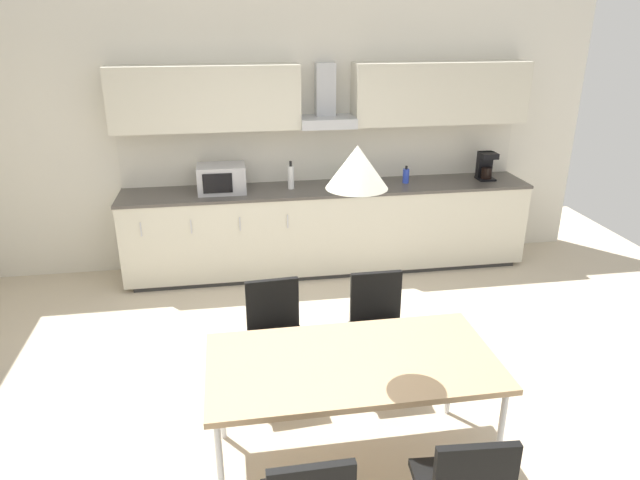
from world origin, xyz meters
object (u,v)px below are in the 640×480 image
(coffee_maker, at_px, (486,166))
(dining_table, at_px, (352,366))
(pendant_lamp, at_px, (357,167))
(bottle_white, at_px, (291,177))
(chair_far_right, at_px, (378,320))
(bottle_blue, at_px, (406,176))
(bottle_green, at_px, (346,176))
(chair_far_left, at_px, (275,329))
(microwave, at_px, (222,179))

(coffee_maker, distance_m, dining_table, 3.67)
(pendant_lamp, bearing_deg, coffee_maker, 54.28)
(bottle_white, xyz_separation_m, chair_far_right, (0.39, -2.13, -0.52))
(bottle_blue, relative_size, pendant_lamp, 0.58)
(coffee_maker, distance_m, bottle_green, 1.57)
(bottle_blue, relative_size, chair_far_left, 0.21)
(microwave, distance_m, bottle_blue, 1.95)
(dining_table, distance_m, chair_far_left, 0.91)
(bottle_green, relative_size, dining_table, 0.17)
(bottle_white, height_order, chair_far_right, bottle_white)
(microwave, xyz_separation_m, dining_table, (0.72, -2.94, -0.35))
(microwave, xyz_separation_m, bottle_blue, (1.95, 0.02, -0.06))
(coffee_maker, bearing_deg, pendant_lamp, -125.72)
(bottle_green, height_order, bottle_white, bottle_white)
(microwave, bearing_deg, dining_table, -76.29)
(coffee_maker, relative_size, dining_table, 0.18)
(microwave, bearing_deg, coffee_maker, 0.53)
(bottle_green, relative_size, chair_far_left, 0.32)
(microwave, bearing_deg, bottle_white, 0.30)
(bottle_white, bearing_deg, coffee_maker, 0.61)
(bottle_green, distance_m, bottle_white, 0.57)
(coffee_maker, relative_size, chair_far_right, 0.34)
(microwave, xyz_separation_m, pendant_lamp, (0.72, -2.94, 0.83))
(bottle_white, bearing_deg, bottle_blue, 0.75)
(coffee_maker, height_order, bottle_blue, coffee_maker)
(bottle_white, bearing_deg, dining_table, -89.79)
(coffee_maker, height_order, pendant_lamp, pendant_lamp)
(coffee_maker, bearing_deg, chair_far_right, -129.13)
(microwave, height_order, pendant_lamp, pendant_lamp)
(bottle_green, distance_m, pendant_lamp, 3.07)
(dining_table, bearing_deg, pendant_lamp, 126.87)
(chair_far_left, distance_m, pendant_lamp, 1.63)
(coffee_maker, distance_m, chair_far_left, 3.35)
(bottle_white, bearing_deg, pendant_lamp, -89.79)
(microwave, relative_size, pendant_lamp, 1.50)
(bottle_white, height_order, pendant_lamp, pendant_lamp)
(bottle_white, distance_m, dining_table, 2.96)
(bottle_white, distance_m, pendant_lamp, 3.06)
(microwave, relative_size, chair_far_left, 0.55)
(chair_far_left, distance_m, chair_far_right, 0.76)
(chair_far_left, xyz_separation_m, pendant_lamp, (0.38, -0.81, 1.37))
(chair_far_right, bearing_deg, microwave, 117.17)
(bottle_white, distance_m, bottle_blue, 1.24)
(microwave, bearing_deg, bottle_green, -1.61)
(pendant_lamp, bearing_deg, bottle_white, 90.21)
(microwave, distance_m, chair_far_left, 2.22)
(dining_table, bearing_deg, chair_far_right, 64.99)
(pendant_lamp, bearing_deg, dining_table, -53.13)
(coffee_maker, distance_m, bottle_blue, 0.90)
(bottle_white, xyz_separation_m, bottle_blue, (1.24, 0.02, -0.04))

